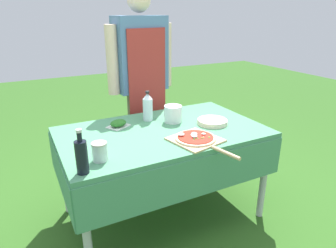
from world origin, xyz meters
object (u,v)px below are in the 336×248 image
(prep_table, at_px, (163,141))
(oil_bottle, at_px, (82,156))
(person_cook, at_px, (141,73))
(herb_container, at_px, (118,124))
(pizza_on_peel, at_px, (196,139))
(water_bottle, at_px, (148,107))
(sauce_jar, at_px, (100,153))
(mixing_tub, at_px, (173,114))
(plate_stack, at_px, (212,122))

(prep_table, height_order, oil_bottle, oil_bottle)
(person_cook, distance_m, herb_container, 0.66)
(pizza_on_peel, distance_m, herb_container, 0.63)
(pizza_on_peel, distance_m, water_bottle, 0.55)
(oil_bottle, bearing_deg, sauce_jar, 39.57)
(pizza_on_peel, relative_size, herb_container, 2.79)
(pizza_on_peel, relative_size, oil_bottle, 2.15)
(oil_bottle, bearing_deg, mixing_tub, 30.89)
(person_cook, xyz_separation_m, herb_container, (-0.39, -0.46, -0.27))
(prep_table, relative_size, herb_container, 7.68)
(pizza_on_peel, xyz_separation_m, water_bottle, (-0.12, 0.53, 0.10))
(prep_table, xyz_separation_m, water_bottle, (-0.01, 0.25, 0.20))
(person_cook, distance_m, mixing_tub, 0.60)
(water_bottle, bearing_deg, person_cook, 73.22)
(pizza_on_peel, height_order, plate_stack, pizza_on_peel)
(prep_table, xyz_separation_m, herb_container, (-0.27, 0.22, 0.11))
(pizza_on_peel, height_order, sauce_jar, sauce_jar)
(mixing_tub, relative_size, sauce_jar, 1.25)
(pizza_on_peel, height_order, mixing_tub, mixing_tub)
(pizza_on_peel, bearing_deg, herb_container, 114.81)
(prep_table, height_order, pizza_on_peel, pizza_on_peel)
(herb_container, bearing_deg, sauce_jar, -119.49)
(mixing_tub, xyz_separation_m, plate_stack, (0.25, -0.18, -0.05))
(mixing_tub, distance_m, plate_stack, 0.31)
(pizza_on_peel, distance_m, mixing_tub, 0.41)
(plate_stack, bearing_deg, herb_container, 157.59)
(mixing_tub, height_order, plate_stack, mixing_tub)
(oil_bottle, bearing_deg, person_cook, 53.12)
(prep_table, distance_m, pizza_on_peel, 0.32)
(sauce_jar, bearing_deg, mixing_tub, 29.17)
(mixing_tub, bearing_deg, sauce_jar, -150.83)
(prep_table, xyz_separation_m, sauce_jar, (-0.54, -0.26, 0.13))
(herb_container, distance_m, plate_stack, 0.72)
(sauce_jar, bearing_deg, plate_stack, 12.10)
(prep_table, xyz_separation_m, oil_bottle, (-0.66, -0.36, 0.19))
(person_cook, bearing_deg, mixing_tub, 85.38)
(prep_table, bearing_deg, plate_stack, -8.52)
(herb_container, xyz_separation_m, plate_stack, (0.67, -0.28, -0.01))
(plate_stack, bearing_deg, person_cook, 110.81)
(pizza_on_peel, height_order, herb_container, herb_container)
(oil_bottle, distance_m, herb_container, 0.70)
(prep_table, distance_m, plate_stack, 0.42)
(pizza_on_peel, distance_m, plate_stack, 0.36)
(person_cook, relative_size, sauce_jar, 15.41)
(water_bottle, distance_m, herb_container, 0.28)
(oil_bottle, xyz_separation_m, water_bottle, (0.65, 0.61, 0.01))
(plate_stack, height_order, sauce_jar, sauce_jar)
(person_cook, relative_size, plate_stack, 7.40)
(prep_table, relative_size, sauce_jar, 13.29)
(person_cook, relative_size, mixing_tub, 12.28)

